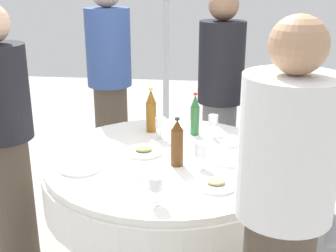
{
  "coord_description": "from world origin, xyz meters",
  "views": [
    {
      "loc": [
        0.27,
        -2.3,
        1.73
      ],
      "look_at": [
        0.0,
        0.0,
        0.92
      ],
      "focal_mm": 47.27,
      "sensor_mm": 36.0,
      "label": 1
    }
  ],
  "objects_px": {
    "bottle_brown_rear": "(177,144)",
    "plate_near": "(228,159)",
    "dining_table": "(168,180)",
    "bottle_green_west": "(195,116)",
    "plate_mid": "(144,151)",
    "person_west": "(4,138)",
    "wine_glass_south": "(160,124)",
    "wine_glass_right": "(213,121)",
    "plate_north": "(216,184)",
    "plate_outer": "(81,167)",
    "chair_far": "(298,149)",
    "person_front": "(280,232)",
    "person_inner": "(220,96)",
    "person_rear": "(110,85)",
    "wine_glass_inner": "(156,185)",
    "bottle_amber_front": "(151,112)",
    "wine_glass_far": "(201,151)"
  },
  "relations": [
    {
      "from": "bottle_brown_rear",
      "to": "plate_near",
      "type": "relative_size",
      "value": 1.2
    },
    {
      "from": "dining_table",
      "to": "bottle_green_west",
      "type": "xyz_separation_m",
      "value": [
        0.13,
        0.38,
        0.28
      ]
    },
    {
      "from": "plate_mid",
      "to": "person_west",
      "type": "height_order",
      "value": "person_west"
    },
    {
      "from": "bottle_brown_rear",
      "to": "plate_mid",
      "type": "height_order",
      "value": "bottle_brown_rear"
    },
    {
      "from": "wine_glass_south",
      "to": "plate_mid",
      "type": "distance_m",
      "value": 0.26
    },
    {
      "from": "dining_table",
      "to": "plate_near",
      "type": "height_order",
      "value": "plate_near"
    },
    {
      "from": "wine_glass_right",
      "to": "plate_north",
      "type": "height_order",
      "value": "wine_glass_right"
    },
    {
      "from": "bottle_green_west",
      "to": "plate_outer",
      "type": "xyz_separation_m",
      "value": [
        -0.57,
        -0.6,
        -0.12
      ]
    },
    {
      "from": "plate_near",
      "to": "person_west",
      "type": "distance_m",
      "value": 1.29
    },
    {
      "from": "plate_outer",
      "to": "chair_far",
      "type": "distance_m",
      "value": 1.65
    },
    {
      "from": "plate_north",
      "to": "person_front",
      "type": "relative_size",
      "value": 0.13
    },
    {
      "from": "dining_table",
      "to": "plate_near",
      "type": "xyz_separation_m",
      "value": [
        0.34,
        -0.01,
        0.16
      ]
    },
    {
      "from": "person_front",
      "to": "chair_far",
      "type": "distance_m",
      "value": 1.7
    },
    {
      "from": "plate_outer",
      "to": "person_west",
      "type": "bearing_deg",
      "value": 161.53
    },
    {
      "from": "plate_north",
      "to": "person_inner",
      "type": "height_order",
      "value": "person_inner"
    },
    {
      "from": "bottle_green_west",
      "to": "plate_north",
      "type": "height_order",
      "value": "bottle_green_west"
    },
    {
      "from": "plate_outer",
      "to": "plate_north",
      "type": "bearing_deg",
      "value": -9.69
    },
    {
      "from": "plate_north",
      "to": "person_rear",
      "type": "bearing_deg",
      "value": 122.68
    },
    {
      "from": "plate_outer",
      "to": "person_rear",
      "type": "bearing_deg",
      "value": 95.9
    },
    {
      "from": "bottle_green_west",
      "to": "plate_north",
      "type": "xyz_separation_m",
      "value": [
        0.15,
        -0.72,
        -0.12
      ]
    },
    {
      "from": "bottle_green_west",
      "to": "dining_table",
      "type": "bearing_deg",
      "value": -108.47
    },
    {
      "from": "wine_glass_south",
      "to": "chair_far",
      "type": "xyz_separation_m",
      "value": [
        0.94,
        0.48,
        -0.32
      ]
    },
    {
      "from": "plate_north",
      "to": "person_inner",
      "type": "bearing_deg",
      "value": 89.45
    },
    {
      "from": "plate_near",
      "to": "plate_outer",
      "type": "height_order",
      "value": "same"
    },
    {
      "from": "person_front",
      "to": "chair_far",
      "type": "relative_size",
      "value": 1.85
    },
    {
      "from": "wine_glass_inner",
      "to": "plate_mid",
      "type": "xyz_separation_m",
      "value": [
        -0.15,
        0.58,
        -0.08
      ]
    },
    {
      "from": "dining_table",
      "to": "plate_mid",
      "type": "relative_size",
      "value": 6.54
    },
    {
      "from": "person_inner",
      "to": "bottle_green_west",
      "type": "bearing_deg",
      "value": -88.89
    },
    {
      "from": "person_rear",
      "to": "bottle_amber_front",
      "type": "bearing_deg",
      "value": -84.37
    },
    {
      "from": "plate_near",
      "to": "person_west",
      "type": "height_order",
      "value": "person_west"
    },
    {
      "from": "bottle_brown_rear",
      "to": "bottle_amber_front",
      "type": "relative_size",
      "value": 0.91
    },
    {
      "from": "person_rear",
      "to": "person_west",
      "type": "bearing_deg",
      "value": -140.43
    },
    {
      "from": "plate_near",
      "to": "person_inner",
      "type": "relative_size",
      "value": 0.14
    },
    {
      "from": "wine_glass_south",
      "to": "chair_far",
      "type": "relative_size",
      "value": 0.16
    },
    {
      "from": "dining_table",
      "to": "wine_glass_right",
      "type": "relative_size",
      "value": 9.97
    },
    {
      "from": "person_west",
      "to": "plate_mid",
      "type": "bearing_deg",
      "value": -86.81
    },
    {
      "from": "bottle_amber_front",
      "to": "bottle_brown_rear",
      "type": "bearing_deg",
      "value": -67.0
    },
    {
      "from": "plate_north",
      "to": "chair_far",
      "type": "xyz_separation_m",
      "value": [
        0.59,
        1.1,
        -0.23
      ]
    },
    {
      "from": "bottle_green_west",
      "to": "wine_glass_far",
      "type": "height_order",
      "value": "bottle_green_west"
    },
    {
      "from": "dining_table",
      "to": "wine_glass_inner",
      "type": "height_order",
      "value": "wine_glass_inner"
    },
    {
      "from": "plate_outer",
      "to": "plate_north",
      "type": "height_order",
      "value": "plate_north"
    },
    {
      "from": "bottle_green_west",
      "to": "wine_glass_far",
      "type": "xyz_separation_m",
      "value": [
        0.06,
        -0.52,
        -0.03
      ]
    },
    {
      "from": "plate_mid",
      "to": "plate_outer",
      "type": "xyz_separation_m",
      "value": [
        -0.3,
        -0.25,
        -0.0
      ]
    },
    {
      "from": "dining_table",
      "to": "chair_far",
      "type": "relative_size",
      "value": 1.62
    },
    {
      "from": "wine_glass_south",
      "to": "plate_mid",
      "type": "bearing_deg",
      "value": -105.96
    },
    {
      "from": "wine_glass_south",
      "to": "wine_glass_right",
      "type": "height_order",
      "value": "wine_glass_right"
    },
    {
      "from": "wine_glass_far",
      "to": "plate_near",
      "type": "bearing_deg",
      "value": 40.34
    },
    {
      "from": "bottle_green_west",
      "to": "bottle_brown_rear",
      "type": "relative_size",
      "value": 1.02
    },
    {
      "from": "wine_glass_far",
      "to": "person_front",
      "type": "height_order",
      "value": "person_front"
    },
    {
      "from": "wine_glass_south",
      "to": "chair_far",
      "type": "height_order",
      "value": "wine_glass_south"
    }
  ]
}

